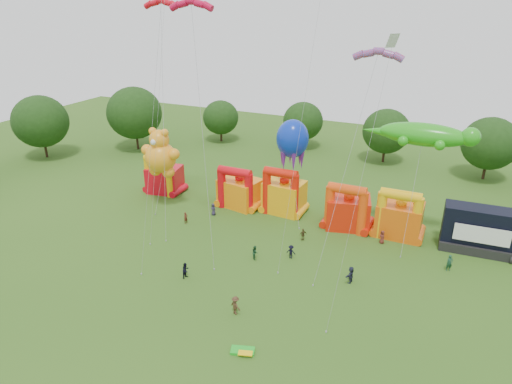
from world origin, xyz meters
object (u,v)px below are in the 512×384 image
at_px(bouncy_castle_0, 164,177).
at_px(spectator_4, 303,235).
at_px(teddy_bear_kite, 160,158).
at_px(stage_trailer, 482,231).
at_px(spectator_0, 213,209).
at_px(bouncy_castle_2, 284,195).
at_px(octopus_kite, 294,169).
at_px(gecko_kite, 421,145).

relative_size(bouncy_castle_0, spectator_4, 3.89).
bearing_deg(spectator_4, teddy_bear_kite, -44.81).
distance_m(stage_trailer, spectator_0, 33.32).
bearing_deg(bouncy_castle_2, octopus_kite, -17.85).
bearing_deg(bouncy_castle_0, teddy_bear_kite, -55.42).
distance_m(bouncy_castle_0, spectator_0, 11.59).
relative_size(bouncy_castle_2, spectator_4, 4.28).
bearing_deg(bouncy_castle_2, bouncy_castle_0, -177.02).
height_order(stage_trailer, gecko_kite, gecko_kite).
relative_size(octopus_kite, spectator_0, 7.72).
xyz_separation_m(gecko_kite, spectator_0, (-25.02, -4.95, -10.93)).
height_order(teddy_bear_kite, spectator_4, teddy_bear_kite).
distance_m(gecko_kite, spectator_4, 17.24).
distance_m(gecko_kite, octopus_kite, 16.00).
bearing_deg(octopus_kite, bouncy_castle_2, 162.15).
bearing_deg(spectator_0, teddy_bear_kite, -164.29).
xyz_separation_m(octopus_kite, spectator_4, (3.63, -6.05, -6.00)).
xyz_separation_m(bouncy_castle_0, stage_trailer, (43.73, 0.72, 0.28)).
relative_size(bouncy_castle_2, octopus_kite, 0.52).
xyz_separation_m(bouncy_castle_2, octopus_kite, (1.55, -0.50, 4.22)).
bearing_deg(teddy_bear_kite, spectator_4, -2.85).
bearing_deg(stage_trailer, spectator_0, -171.92).
bearing_deg(octopus_kite, bouncy_castle_0, -178.62).
height_order(bouncy_castle_2, spectator_0, bouncy_castle_2).
bearing_deg(stage_trailer, bouncy_castle_0, -179.05).
bearing_deg(gecko_kite, teddy_bear_kite, -170.45).
relative_size(bouncy_castle_2, spectator_0, 4.00).
bearing_deg(gecko_kite, spectator_4, -150.45).
height_order(bouncy_castle_0, teddy_bear_kite, teddy_bear_kite).
bearing_deg(stage_trailer, octopus_kite, -179.44).
bearing_deg(spectator_0, bouncy_castle_0, 171.47).
xyz_separation_m(gecko_kite, spectator_4, (-11.56, -6.56, -10.98)).
xyz_separation_m(bouncy_castle_0, octopus_kite, (20.61, 0.49, 4.44)).
bearing_deg(spectator_0, spectator_4, 4.83).
height_order(octopus_kite, spectator_0, octopus_kite).
distance_m(stage_trailer, teddy_bear_kite, 41.22).
bearing_deg(octopus_kite, spectator_0, -155.62).
bearing_deg(spectator_4, stage_trailer, 155.90).
bearing_deg(teddy_bear_kite, bouncy_castle_2, 19.02).
height_order(bouncy_castle_0, spectator_0, bouncy_castle_0).
bearing_deg(spectator_0, gecko_kite, 22.82).
height_order(bouncy_castle_2, gecko_kite, gecko_kite).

